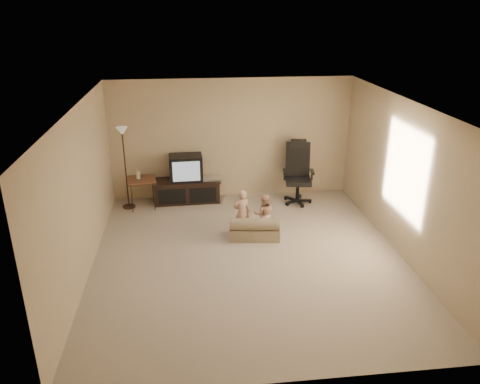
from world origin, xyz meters
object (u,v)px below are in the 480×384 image
Objects in this scene: toddler_left at (242,212)px; child_sofa at (255,229)px; floor_lamp at (124,150)px; tv_stand at (187,183)px; side_table at (141,180)px; office_chair at (298,180)px; toddler_right at (264,214)px.

child_sofa is at bearing 123.43° from toddler_left.
floor_lamp is 2.71m from toddler_left.
tv_stand is 1.67× the size of toddler_left.
toddler_left reaches higher than side_table.
office_chair is 1.94m from child_sofa.
office_chair reaches higher than toddler_left.
office_chair is 1.66m from toddler_right.
floor_lamp is at bearing -47.54° from toddler_left.
toddler_left reaches higher than toddler_right.
child_sofa is at bearing -117.77° from office_chair.
toddler_left is at bearing -61.55° from tv_stand.
floor_lamp reaches higher than office_chair.
side_table is at bearing -173.27° from office_chair.
toddler_left is (1.86, -1.43, -0.16)m from side_table.
side_table is (-0.90, -0.20, 0.17)m from tv_stand.
tv_stand is 2.17m from child_sofa.
toddler_left is at bearing -126.30° from office_chair.
floor_lamp is at bearing 176.83° from side_table.
side_table is 2.69m from toddler_right.
floor_lamp is (-3.47, 0.09, 0.75)m from office_chair.
side_table is 2.35m from toddler_left.
side_table is 0.69m from floor_lamp.
toddler_left is at bearing -34.03° from floor_lamp.
floor_lamp reaches higher than toddler_left.
side_table is at bearing -169.49° from tv_stand.
child_sofa is (1.16, -1.82, -0.24)m from tv_stand.
floor_lamp reaches higher than tv_stand.
office_chair is 0.78× the size of floor_lamp.
toddler_left is at bearing 144.12° from child_sofa.
tv_stand is 0.94m from side_table.
side_table is at bearing 148.94° from child_sofa.
child_sofa is at bearing 49.87° from toddler_right.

